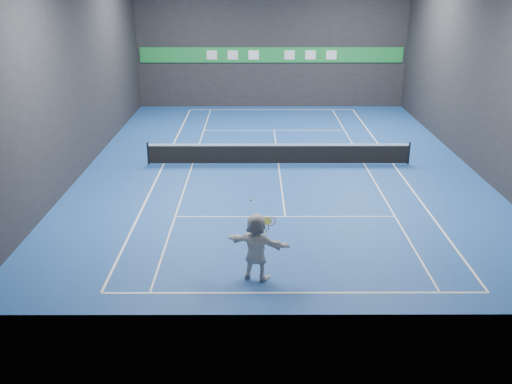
{
  "coord_description": "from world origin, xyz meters",
  "views": [
    {
      "loc": [
        -1.14,
        -25.96,
        8.37
      ],
      "look_at": [
        -1.09,
        -7.77,
        1.5
      ],
      "focal_mm": 40.0,
      "sensor_mm": 36.0,
      "label": 1
    }
  ],
  "objects_px": {
    "tennis_ball": "(251,200)",
    "tennis_net": "(279,153)",
    "tennis_racket": "(270,223)",
    "player": "(256,247)"
  },
  "relations": [
    {
      "from": "tennis_ball",
      "to": "tennis_net",
      "type": "relative_size",
      "value": 0.0
    },
    {
      "from": "tennis_net",
      "to": "tennis_racket",
      "type": "height_order",
      "value": "tennis_racket"
    },
    {
      "from": "tennis_ball",
      "to": "tennis_racket",
      "type": "relative_size",
      "value": 0.11
    },
    {
      "from": "player",
      "to": "tennis_ball",
      "type": "distance_m",
      "value": 1.46
    },
    {
      "from": "tennis_racket",
      "to": "player",
      "type": "bearing_deg",
      "value": -172.94
    },
    {
      "from": "player",
      "to": "tennis_racket",
      "type": "bearing_deg",
      "value": -152.95
    },
    {
      "from": "tennis_net",
      "to": "tennis_racket",
      "type": "bearing_deg",
      "value": -93.68
    },
    {
      "from": "player",
      "to": "tennis_racket",
      "type": "distance_m",
      "value": 0.83
    },
    {
      "from": "tennis_ball",
      "to": "tennis_net",
      "type": "distance_m",
      "value": 11.26
    },
    {
      "from": "player",
      "to": "tennis_ball",
      "type": "height_order",
      "value": "tennis_ball"
    }
  ]
}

